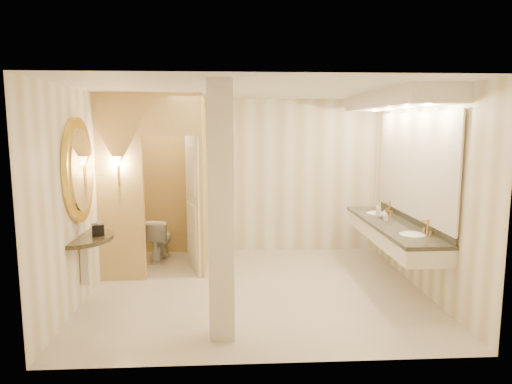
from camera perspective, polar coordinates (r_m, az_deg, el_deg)
floor at (r=6.45m, az=0.10°, el=-12.02°), size 4.50×4.50×0.00m
ceiling at (r=6.07m, az=0.10°, el=12.63°), size 4.50×4.50×0.00m
wall_back at (r=8.10m, az=-0.72°, el=1.97°), size 4.50×0.02×2.70m
wall_front at (r=4.15m, az=1.70°, el=-4.08°), size 4.50×0.02×2.70m
wall_left at (r=6.40m, az=-20.46°, el=-0.24°), size 0.02×4.00×2.70m
wall_right at (r=6.64m, az=19.88°, el=0.08°), size 0.02×4.00×2.70m
toilet_closet at (r=7.11m, az=-9.40°, el=1.27°), size 1.50×1.55×2.70m
wall_sconce at (r=6.68m, az=-16.88°, el=3.57°), size 0.14×0.14×0.42m
vanity at (r=6.69m, az=17.20°, el=2.68°), size 0.75×2.81×2.09m
console_shelf at (r=6.04m, az=-21.15°, el=-0.82°), size 0.99×0.99×1.94m
pillar at (r=4.72m, az=-4.37°, el=-2.60°), size 0.26×0.26×2.70m
tissue_box at (r=6.08m, az=-19.15°, el=-4.47°), size 0.18×0.18×0.14m
toilet at (r=7.86m, az=-12.07°, el=-5.76°), size 0.45×0.73×0.71m
soap_bottle_a at (r=6.84m, az=15.89°, el=-3.04°), size 0.06×0.06×0.12m
soap_bottle_b at (r=7.09m, az=15.74°, el=-2.64°), size 0.10×0.10×0.12m
soap_bottle_c at (r=7.10m, az=15.05°, el=-2.18°), size 0.10×0.10×0.22m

